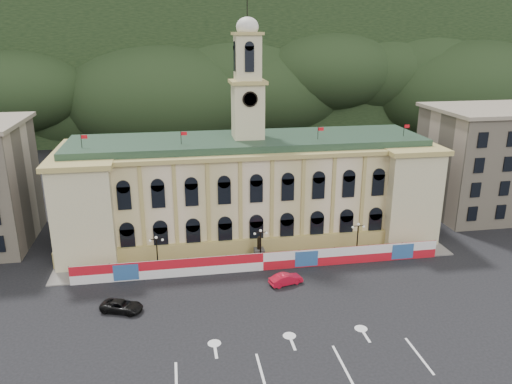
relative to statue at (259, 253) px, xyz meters
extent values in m
plane|color=black|center=(0.00, -18.00, -1.19)|extent=(260.00, 260.00, 0.00)
cube|color=black|center=(0.00, 112.00, 20.81)|extent=(230.00, 70.00, 44.00)
cube|color=#595651|center=(35.00, 92.00, 28.81)|extent=(22.00, 8.00, 14.00)
cube|color=#595651|center=(-48.00, 90.00, 24.81)|extent=(16.00, 7.00, 10.00)
cube|color=beige|center=(0.00, 10.00, 5.81)|extent=(55.00, 15.00, 14.00)
cube|color=tan|center=(0.00, 2.20, 0.01)|extent=(56.00, 0.80, 2.40)
cube|color=tan|center=(0.00, 10.00, 13.11)|extent=(56.20, 16.20, 0.60)
cube|color=#284330|center=(0.00, 10.00, 13.81)|extent=(53.00, 13.00, 1.20)
cube|color=beige|center=(-23.50, 9.00, 5.81)|extent=(8.00, 17.00, 14.00)
cube|color=beige|center=(23.50, 9.00, 5.81)|extent=(8.00, 17.00, 14.00)
cube|color=beige|center=(0.00, 10.00, 18.41)|extent=(4.40, 4.40, 8.00)
cube|color=tan|center=(0.00, 10.00, 22.61)|extent=(5.20, 5.20, 0.50)
cube|color=beige|center=(0.00, 10.00, 25.91)|extent=(3.60, 3.60, 6.50)
cube|color=tan|center=(0.00, 10.00, 29.31)|extent=(4.20, 4.20, 0.40)
cylinder|color=black|center=(0.00, 7.70, 20.41)|extent=(2.20, 0.20, 2.20)
ellipsoid|color=silver|center=(0.00, 10.00, 30.21)|extent=(3.20, 3.20, 2.72)
cylinder|color=black|center=(0.00, 10.00, 33.41)|extent=(0.12, 0.12, 5.00)
cube|color=#B6A78C|center=(43.00, 13.00, 7.81)|extent=(20.00, 16.00, 18.00)
cube|color=gray|center=(43.00, 13.00, 17.11)|extent=(21.00, 17.00, 0.60)
cube|color=red|center=(0.00, -3.00, 0.06)|extent=(50.00, 0.25, 2.50)
cube|color=#2B5792|center=(-18.00, -3.14, 0.06)|extent=(3.20, 0.05, 2.20)
cube|color=#2B5792|center=(6.00, -3.14, 0.06)|extent=(3.20, 0.05, 2.20)
cube|color=#2B5792|center=(20.00, -3.14, 0.06)|extent=(3.20, 0.05, 2.20)
cube|color=slate|center=(0.00, -0.25, -1.11)|extent=(56.00, 5.50, 0.16)
cube|color=#595651|center=(0.00, 0.00, -0.29)|extent=(1.40, 1.40, 1.80)
cylinder|color=black|center=(0.00, 0.00, 1.41)|extent=(0.60, 0.60, 1.60)
sphere|color=black|center=(0.00, 0.00, 2.31)|extent=(0.44, 0.44, 0.44)
cylinder|color=black|center=(-14.00, -1.00, -1.04)|extent=(0.44, 0.44, 0.30)
cylinder|color=black|center=(-14.00, -1.00, 1.21)|extent=(0.18, 0.18, 4.80)
cube|color=black|center=(-14.00, -1.00, 3.51)|extent=(1.60, 0.08, 0.08)
sphere|color=silver|center=(-14.80, -1.00, 3.36)|extent=(0.36, 0.36, 0.36)
sphere|color=silver|center=(-13.20, -1.00, 3.36)|extent=(0.36, 0.36, 0.36)
sphere|color=silver|center=(-14.00, -1.00, 3.76)|extent=(0.40, 0.40, 0.40)
cylinder|color=black|center=(0.00, -1.00, -1.04)|extent=(0.44, 0.44, 0.30)
cylinder|color=black|center=(0.00, -1.00, 1.21)|extent=(0.18, 0.18, 4.80)
cube|color=black|center=(0.00, -1.00, 3.51)|extent=(1.60, 0.08, 0.08)
sphere|color=silver|center=(-0.80, -1.00, 3.36)|extent=(0.36, 0.36, 0.36)
sphere|color=silver|center=(0.80, -1.00, 3.36)|extent=(0.36, 0.36, 0.36)
sphere|color=silver|center=(0.00, -1.00, 3.76)|extent=(0.40, 0.40, 0.40)
cylinder|color=black|center=(14.00, -1.00, -1.04)|extent=(0.44, 0.44, 0.30)
cylinder|color=black|center=(14.00, -1.00, 1.21)|extent=(0.18, 0.18, 4.80)
cube|color=black|center=(14.00, -1.00, 3.51)|extent=(1.60, 0.08, 0.08)
sphere|color=silver|center=(13.20, -1.00, 3.36)|extent=(0.36, 0.36, 0.36)
sphere|color=silver|center=(14.80, -1.00, 3.36)|extent=(0.36, 0.36, 0.36)
sphere|color=silver|center=(14.00, -1.00, 3.76)|extent=(0.40, 0.40, 0.40)
imported|color=red|center=(2.15, -7.38, -0.47)|extent=(3.72, 5.12, 1.43)
imported|color=black|center=(-17.95, -10.51, -0.51)|extent=(5.41, 6.33, 1.35)
camera|label=1|loc=(-11.16, -62.94, 29.76)|focal=35.00mm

